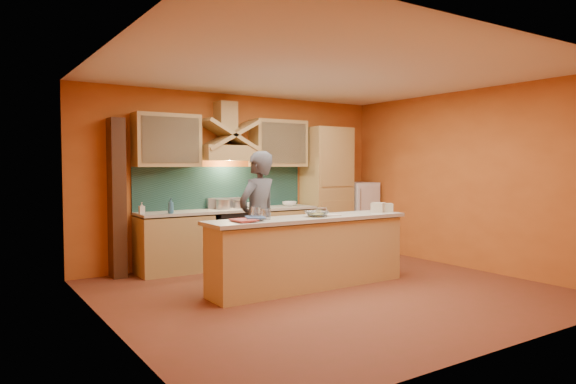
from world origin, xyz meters
TOP-DOWN VIEW (x-y plane):
  - floor at (0.00, 0.00)m, footprint 5.50×5.00m
  - ceiling at (0.00, 0.00)m, footprint 5.50×5.00m
  - wall_back at (0.00, 2.50)m, footprint 5.50×0.02m
  - wall_front at (0.00, -2.50)m, footprint 5.50×0.02m
  - wall_left at (-2.75, 0.00)m, footprint 0.02×5.00m
  - wall_right at (2.75, 0.00)m, footprint 0.02×5.00m
  - base_cabinet_left at (-1.25, 2.20)m, footprint 1.10×0.60m
  - base_cabinet_right at (0.65, 2.20)m, footprint 1.10×0.60m
  - counter_top at (-0.30, 2.20)m, footprint 3.00×0.62m
  - stove at (-0.30, 2.20)m, footprint 0.60×0.58m
  - backsplash at (-0.30, 2.48)m, footprint 3.00×0.03m
  - range_hood at (-0.30, 2.25)m, footprint 0.92×0.50m
  - hood_chimney at (-0.30, 2.35)m, footprint 0.30×0.30m
  - upper_cabinet_left at (-1.30, 2.33)m, footprint 1.00×0.35m
  - upper_cabinet_right at (0.70, 2.33)m, footprint 1.00×0.35m
  - pantry_column at (1.65, 2.20)m, footprint 0.80×0.60m
  - fridge at (2.40, 2.20)m, footprint 0.58×0.60m
  - trim_column_left at (-2.05, 2.35)m, footprint 0.20×0.30m
  - island_body at (-0.10, 0.30)m, footprint 2.80×0.55m
  - island_top at (-0.10, 0.30)m, footprint 2.90×0.62m
  - person at (-0.59, 0.80)m, footprint 0.77×0.63m
  - pot_large at (-0.40, 2.25)m, footprint 0.27×0.27m
  - pot_small at (-0.11, 2.25)m, footprint 0.24×0.24m
  - soap_bottle_a at (-1.73, 2.21)m, footprint 0.08×0.08m
  - soap_bottle_b at (-1.38, 1.98)m, footprint 0.11×0.11m
  - bowl_back at (0.84, 2.20)m, footprint 0.32×0.32m
  - dish_rack at (0.19, 2.19)m, footprint 0.28×0.23m
  - book_lower at (-1.24, 0.24)m, footprint 0.25×0.33m
  - book_upper at (-1.02, 0.35)m, footprint 0.33×0.38m
  - jar_large at (-0.89, 0.34)m, footprint 0.16×0.16m
  - jar_small at (-0.74, 0.34)m, footprint 0.15×0.15m
  - kitchen_scale at (0.09, 0.28)m, footprint 0.11×0.11m
  - mixing_bowl at (-0.02, 0.26)m, footprint 0.34×0.34m
  - cloth at (0.24, 0.25)m, footprint 0.25×0.22m
  - grocery_bag_a at (1.11, 0.28)m, footprint 0.27×0.26m
  - grocery_bag_b at (1.26, 0.28)m, footprint 0.25×0.24m

SIDE VIEW (x-z plane):
  - floor at x=0.00m, z-range -0.01..0.01m
  - base_cabinet_left at x=-1.25m, z-range 0.00..0.86m
  - base_cabinet_right at x=0.65m, z-range 0.00..0.86m
  - island_body at x=-0.10m, z-range 0.00..0.88m
  - stove at x=-0.30m, z-range 0.00..0.90m
  - fridge at x=2.40m, z-range 0.00..1.30m
  - counter_top at x=-0.30m, z-range 0.88..0.92m
  - person at x=-0.59m, z-range 0.00..1.81m
  - island_top at x=-0.10m, z-range 0.90..0.95m
  - cloth at x=0.24m, z-range 0.94..0.96m
  - bowl_back at x=0.84m, z-range 0.92..1.00m
  - book_lower at x=-1.24m, z-range 0.94..0.98m
  - pot_small at x=-0.11m, z-range 0.90..1.03m
  - dish_rack at x=0.19m, z-range 0.92..1.01m
  - book_upper at x=-1.02m, z-range 0.97..0.99m
  - pot_large at x=-0.40m, z-range 0.90..1.06m
  - mixing_bowl at x=-0.02m, z-range 0.95..1.02m
  - kitchen_scale at x=0.09m, z-range 0.95..1.03m
  - soap_bottle_a at x=-1.73m, z-range 0.92..1.09m
  - grocery_bag_b at x=1.26m, z-range 0.95..1.07m
  - jar_small at x=-0.74m, z-range 0.94..1.08m
  - grocery_bag_a at x=1.11m, z-range 0.94..1.08m
  - jar_large at x=-0.89m, z-range 0.94..1.11m
  - soap_bottle_b at x=-1.38m, z-range 0.92..1.15m
  - pantry_column at x=1.65m, z-range 0.00..2.30m
  - trim_column_left at x=-2.05m, z-range 0.00..2.30m
  - backsplash at x=-0.30m, z-range 0.90..1.60m
  - wall_back at x=0.00m, z-range 0.00..2.80m
  - wall_front at x=0.00m, z-range 0.00..2.80m
  - wall_left at x=-2.75m, z-range 0.00..2.80m
  - wall_right at x=2.75m, z-range 0.00..2.80m
  - range_hood at x=-0.30m, z-range 1.70..1.94m
  - upper_cabinet_left at x=-1.30m, z-range 1.60..2.40m
  - upper_cabinet_right at x=0.70m, z-range 1.60..2.40m
  - hood_chimney at x=-0.30m, z-range 2.15..2.65m
  - ceiling at x=0.00m, z-range 2.79..2.80m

